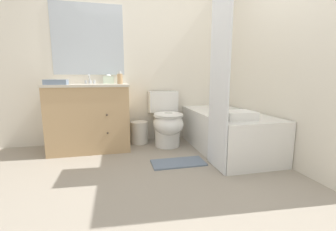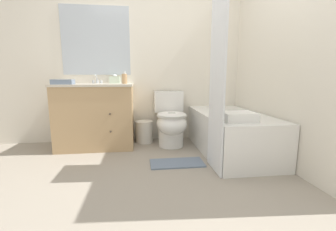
% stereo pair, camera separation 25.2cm
% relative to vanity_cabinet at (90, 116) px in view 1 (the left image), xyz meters
% --- Properties ---
extents(ground_plane, '(14.00, 14.00, 0.00)m').
position_rel_vanity_cabinet_xyz_m(ground_plane, '(0.79, -1.32, -0.43)').
color(ground_plane, gray).
extents(wall_back, '(8.00, 0.06, 2.50)m').
position_rel_vanity_cabinet_xyz_m(wall_back, '(0.78, 0.31, 0.82)').
color(wall_back, silver).
rests_on(wall_back, ground_plane).
extents(wall_right, '(0.05, 2.60, 2.50)m').
position_rel_vanity_cabinet_xyz_m(wall_right, '(2.10, -0.52, 0.82)').
color(wall_right, silver).
rests_on(wall_right, ground_plane).
extents(vanity_cabinet, '(0.99, 0.60, 0.85)m').
position_rel_vanity_cabinet_xyz_m(vanity_cabinet, '(0.00, 0.00, 0.00)').
color(vanity_cabinet, tan).
rests_on(vanity_cabinet, ground_plane).
extents(sink_faucet, '(0.14, 0.12, 0.12)m').
position_rel_vanity_cabinet_xyz_m(sink_faucet, '(-0.00, 0.21, 0.45)').
color(sink_faucet, silver).
rests_on(sink_faucet, vanity_cabinet).
extents(toilet, '(0.41, 0.69, 0.73)m').
position_rel_vanity_cabinet_xyz_m(toilet, '(1.00, -0.09, -0.10)').
color(toilet, white).
rests_on(toilet, ground_plane).
extents(bathtub, '(0.73, 1.47, 0.49)m').
position_rel_vanity_cabinet_xyz_m(bathtub, '(1.70, -0.45, -0.18)').
color(bathtub, white).
rests_on(bathtub, ground_plane).
extents(shower_curtain, '(0.01, 0.41, 1.99)m').
position_rel_vanity_cabinet_xyz_m(shower_curtain, '(1.32, -0.97, 0.56)').
color(shower_curtain, white).
rests_on(shower_curtain, ground_plane).
extents(wastebasket, '(0.25, 0.25, 0.31)m').
position_rel_vanity_cabinet_xyz_m(wastebasket, '(0.64, 0.12, -0.28)').
color(wastebasket, silver).
rests_on(wastebasket, ground_plane).
extents(tissue_box, '(0.14, 0.13, 0.12)m').
position_rel_vanity_cabinet_xyz_m(tissue_box, '(0.24, 0.19, 0.46)').
color(tissue_box, silver).
rests_on(tissue_box, vanity_cabinet).
extents(soap_dispenser, '(0.07, 0.07, 0.16)m').
position_rel_vanity_cabinet_xyz_m(soap_dispenser, '(0.39, -0.03, 0.48)').
color(soap_dispenser, tan).
rests_on(soap_dispenser, vanity_cabinet).
extents(hand_towel_folded, '(0.24, 0.16, 0.06)m').
position_rel_vanity_cabinet_xyz_m(hand_towel_folded, '(-0.33, -0.18, 0.44)').
color(hand_towel_folded, slate).
rests_on(hand_towel_folded, vanity_cabinet).
extents(bath_towel_folded, '(0.33, 0.26, 0.09)m').
position_rel_vanity_cabinet_xyz_m(bath_towel_folded, '(1.58, -0.91, 0.10)').
color(bath_towel_folded, white).
rests_on(bath_towel_folded, bathtub).
extents(bath_mat, '(0.58, 0.28, 0.02)m').
position_rel_vanity_cabinet_xyz_m(bath_mat, '(0.97, -0.76, -0.43)').
color(bath_mat, slate).
rests_on(bath_mat, ground_plane).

